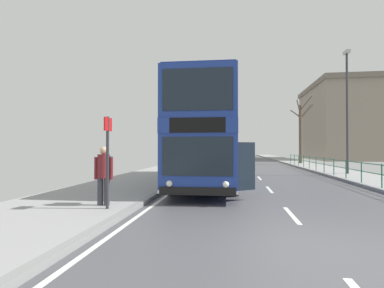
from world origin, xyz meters
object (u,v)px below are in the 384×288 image
Objects in this scene: double_decker_bus_main at (208,136)px; bus_stop_sign_near at (108,152)px; pedestrian_with_backpack at (104,171)px; bare_tree_far_00 at (301,131)px; background_building_00 at (345,122)px; street_lamp_far_side at (347,102)px.

double_decker_bus_main is 4.66× the size of bus_stop_sign_near.
bare_tree_far_00 is at bearing 66.71° from pedestrian_with_backpack.
background_building_00 is at bearing 57.09° from bare_tree_far_00.
street_lamp_far_side reaches higher than bare_tree_far_00.
double_decker_bus_main is at bearing -114.27° from bare_tree_far_00.
double_decker_bus_main is at bearing -118.33° from background_building_00.
pedestrian_with_backpack is at bearing -132.19° from street_lamp_far_side.
street_lamp_far_side is (10.84, 11.96, 3.58)m from pedestrian_with_backpack.
background_building_00 is (20.83, 40.66, 4.74)m from pedestrian_with_backpack.
street_lamp_far_side is (10.52, 12.43, 3.01)m from bus_stop_sign_near.
bare_tree_far_00 reaches higher than bus_stop_sign_near.
background_building_00 is at bearing 63.49° from bus_stop_sign_near.
background_building_00 reaches higher than street_lamp_far_side.
background_building_00 reaches higher than pedestrian_with_backpack.
background_building_00 reaches higher than bare_tree_far_00.
bare_tree_far_00 is (8.47, 18.79, 1.27)m from double_decker_bus_main.
bus_stop_sign_near is 0.31× the size of street_lamp_far_side.
bus_stop_sign_near is 16.56m from street_lamp_far_side.
bare_tree_far_00 is (10.58, 25.78, 1.95)m from bus_stop_sign_near.
double_decker_bus_main reaches higher than bus_stop_sign_near.
bus_stop_sign_near is 27.94m from bare_tree_far_00.
background_building_00 is (9.93, 15.35, 2.22)m from bare_tree_far_00.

